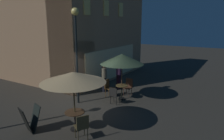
{
  "coord_description": "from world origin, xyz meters",
  "views": [
    {
      "loc": [
        -7.42,
        -6.19,
        4.02
      ],
      "look_at": [
        1.51,
        -0.73,
        1.63
      ],
      "focal_mm": 33.36,
      "sensor_mm": 36.0,
      "label": 1
    }
  ],
  "objects_px": {
    "patio_umbrella_1": "(122,59)",
    "menu_sandwich_board": "(30,119)",
    "cafe_table_0": "(75,117)",
    "patio_umbrella_0": "(73,77)",
    "cafe_chair_1": "(114,94)",
    "cafe_chair_3": "(108,86)",
    "cafe_chair_2": "(129,85)",
    "cafe_chair_0": "(82,125)",
    "street_lamp_near_corner": "(76,35)",
    "patron_standing_0": "(119,75)",
    "cafe_table_1": "(122,90)",
    "patron_standing_1": "(104,78)"
  },
  "relations": [
    {
      "from": "patio_umbrella_0",
      "to": "patio_umbrella_1",
      "type": "bearing_deg",
      "value": 0.86
    },
    {
      "from": "cafe_chair_2",
      "to": "menu_sandwich_board",
      "type": "bearing_deg",
      "value": -13.03
    },
    {
      "from": "street_lamp_near_corner",
      "to": "patio_umbrella_1",
      "type": "distance_m",
      "value": 2.61
    },
    {
      "from": "patio_umbrella_1",
      "to": "menu_sandwich_board",
      "type": "bearing_deg",
      "value": 165.07
    },
    {
      "from": "cafe_chair_3",
      "to": "patron_standing_1",
      "type": "distance_m",
      "value": 0.94
    },
    {
      "from": "cafe_table_0",
      "to": "patio_umbrella_0",
      "type": "distance_m",
      "value": 1.54
    },
    {
      "from": "menu_sandwich_board",
      "to": "cafe_chair_2",
      "type": "bearing_deg",
      "value": 4.8
    },
    {
      "from": "patron_standing_0",
      "to": "cafe_table_0",
      "type": "bearing_deg",
      "value": -26.62
    },
    {
      "from": "cafe_chair_2",
      "to": "patio_umbrella_0",
      "type": "bearing_deg",
      "value": 0.52
    },
    {
      "from": "menu_sandwich_board",
      "to": "patio_umbrella_1",
      "type": "distance_m",
      "value": 5.21
    },
    {
      "from": "cafe_chair_1",
      "to": "cafe_table_0",
      "type": "bearing_deg",
      "value": -179.68
    },
    {
      "from": "cafe_table_0",
      "to": "cafe_table_1",
      "type": "distance_m",
      "value": 3.78
    },
    {
      "from": "cafe_table_0",
      "to": "menu_sandwich_board",
      "type": "bearing_deg",
      "value": 126.54
    },
    {
      "from": "cafe_chair_0",
      "to": "cafe_chair_2",
      "type": "height_order",
      "value": "cafe_chair_0"
    },
    {
      "from": "cafe_chair_2",
      "to": "cafe_table_0",
      "type": "bearing_deg",
      "value": 0.52
    },
    {
      "from": "cafe_chair_3",
      "to": "patio_umbrella_0",
      "type": "bearing_deg",
      "value": -77.08
    },
    {
      "from": "patio_umbrella_0",
      "to": "cafe_table_1",
      "type": "bearing_deg",
      "value": 0.86
    },
    {
      "from": "patron_standing_0",
      "to": "patron_standing_1",
      "type": "bearing_deg",
      "value": -65.55
    },
    {
      "from": "cafe_chair_0",
      "to": "street_lamp_near_corner",
      "type": "bearing_deg",
      "value": -15.37
    },
    {
      "from": "patio_umbrella_1",
      "to": "patron_standing_1",
      "type": "relative_size",
      "value": 1.5
    },
    {
      "from": "patio_umbrella_0",
      "to": "cafe_chair_3",
      "type": "height_order",
      "value": "patio_umbrella_0"
    },
    {
      "from": "patio_umbrella_0",
      "to": "cafe_chair_3",
      "type": "bearing_deg",
      "value": 13.35
    },
    {
      "from": "street_lamp_near_corner",
      "to": "menu_sandwich_board",
      "type": "relative_size",
      "value": 4.79
    },
    {
      "from": "patio_umbrella_1",
      "to": "cafe_chair_3",
      "type": "distance_m",
      "value": 1.82
    },
    {
      "from": "menu_sandwich_board",
      "to": "patron_standing_0",
      "type": "relative_size",
      "value": 0.57
    },
    {
      "from": "cafe_table_1",
      "to": "patio_umbrella_0",
      "type": "distance_m",
      "value": 4.09
    },
    {
      "from": "cafe_table_0",
      "to": "cafe_chair_1",
      "type": "height_order",
      "value": "cafe_chair_1"
    },
    {
      "from": "street_lamp_near_corner",
      "to": "cafe_table_1",
      "type": "relative_size",
      "value": 5.99
    },
    {
      "from": "street_lamp_near_corner",
      "to": "patron_standing_1",
      "type": "xyz_separation_m",
      "value": [
        2.17,
        -0.14,
        -2.61
      ]
    },
    {
      "from": "cafe_table_1",
      "to": "patio_umbrella_1",
      "type": "distance_m",
      "value": 1.66
    },
    {
      "from": "cafe_chair_1",
      "to": "cafe_chair_3",
      "type": "xyz_separation_m",
      "value": [
        0.79,
        0.85,
        0.05
      ]
    },
    {
      "from": "menu_sandwich_board",
      "to": "patio_umbrella_0",
      "type": "xyz_separation_m",
      "value": [
        0.98,
        -1.33,
        1.58
      ]
    },
    {
      "from": "cafe_table_0",
      "to": "cafe_chair_0",
      "type": "bearing_deg",
      "value": -122.1
    },
    {
      "from": "cafe_chair_1",
      "to": "cafe_chair_2",
      "type": "height_order",
      "value": "cafe_chair_2"
    },
    {
      "from": "cafe_table_0",
      "to": "patio_umbrella_1",
      "type": "xyz_separation_m",
      "value": [
        3.78,
        0.06,
        1.65
      ]
    },
    {
      "from": "street_lamp_near_corner",
      "to": "cafe_chair_2",
      "type": "bearing_deg",
      "value": -34.86
    },
    {
      "from": "street_lamp_near_corner",
      "to": "menu_sandwich_board",
      "type": "height_order",
      "value": "street_lamp_near_corner"
    },
    {
      "from": "cafe_table_1",
      "to": "cafe_chair_1",
      "type": "bearing_deg",
      "value": -179.39
    },
    {
      "from": "patio_umbrella_0",
      "to": "cafe_chair_0",
      "type": "bearing_deg",
      "value": -122.1
    },
    {
      "from": "cafe_chair_0",
      "to": "patron_standing_0",
      "type": "relative_size",
      "value": 0.56
    },
    {
      "from": "patio_umbrella_0",
      "to": "cafe_chair_2",
      "type": "relative_size",
      "value": 2.52
    },
    {
      "from": "cafe_table_1",
      "to": "street_lamp_near_corner",
      "type": "bearing_deg",
      "value": 133.39
    },
    {
      "from": "cafe_chair_1",
      "to": "street_lamp_near_corner",
      "type": "bearing_deg",
      "value": 114.42
    },
    {
      "from": "cafe_chair_2",
      "to": "street_lamp_near_corner",
      "type": "bearing_deg",
      "value": -35.09
    },
    {
      "from": "cafe_chair_2",
      "to": "patron_standing_1",
      "type": "bearing_deg",
      "value": -82.21
    },
    {
      "from": "street_lamp_near_corner",
      "to": "cafe_table_0",
      "type": "xyz_separation_m",
      "value": [
        -2.21,
        -1.72,
        -2.9
      ]
    },
    {
      "from": "cafe_table_0",
      "to": "cafe_chair_3",
      "type": "height_order",
      "value": "cafe_chair_3"
    },
    {
      "from": "street_lamp_near_corner",
      "to": "patron_standing_0",
      "type": "relative_size",
      "value": 2.74
    },
    {
      "from": "cafe_chair_0",
      "to": "patio_umbrella_1",
      "type": "bearing_deg",
      "value": -47.64
    },
    {
      "from": "patio_umbrella_1",
      "to": "cafe_chair_2",
      "type": "bearing_deg",
      "value": 0.23
    }
  ]
}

